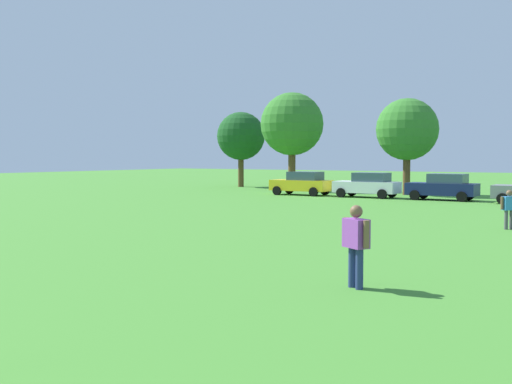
% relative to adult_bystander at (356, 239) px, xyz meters
% --- Properties ---
extents(ground_plane, '(160.00, 160.00, 0.00)m').
position_rel_adult_bystander_xyz_m(ground_plane, '(-4.41, 18.52, -1.05)').
color(ground_plane, '#42842D').
extents(adult_bystander, '(0.74, 0.57, 1.77)m').
position_rel_adult_bystander_xyz_m(adult_bystander, '(0.00, 0.00, 0.00)').
color(adult_bystander, navy).
rests_on(adult_bystander, ground).
extents(bystander_near_trees, '(0.54, 0.54, 1.51)m').
position_rel_adult_bystander_xyz_m(bystander_near_trees, '(0.65, 13.07, -0.16)').
color(bystander_near_trees, '#4C4C51').
rests_on(bystander_near_trees, ground).
extents(parked_car_yellow_0, '(4.30, 2.02, 1.68)m').
position_rel_adult_bystander_xyz_m(parked_car_yellow_0, '(-15.94, 27.46, -0.19)').
color(parked_car_yellow_0, yellow).
rests_on(parked_car_yellow_0, ground).
extents(parked_car_white_1, '(4.30, 2.02, 1.68)m').
position_rel_adult_bystander_xyz_m(parked_car_white_1, '(-10.98, 27.53, -0.19)').
color(parked_car_white_1, white).
rests_on(parked_car_white_1, ground).
extents(parked_car_navy_2, '(4.30, 2.02, 1.68)m').
position_rel_adult_bystander_xyz_m(parked_car_navy_2, '(-5.94, 27.66, -0.19)').
color(parked_car_navy_2, '#141E4C').
rests_on(parked_car_navy_2, ground).
extents(tree_far_left, '(4.34, 4.34, 6.77)m').
position_rel_adult_bystander_xyz_m(tree_far_left, '(-26.38, 35.27, 3.52)').
color(tree_far_left, brown).
rests_on(tree_far_left, ground).
extents(tree_center, '(5.08, 5.08, 7.92)m').
position_rel_adult_bystander_xyz_m(tree_center, '(-19.55, 32.45, 4.30)').
color(tree_center, brown).
rests_on(tree_center, ground).
extents(tree_far_right, '(4.45, 4.45, 6.93)m').
position_rel_adult_bystander_xyz_m(tree_far_right, '(-9.75, 31.77, 3.63)').
color(tree_far_right, brown).
rests_on(tree_far_right, ground).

